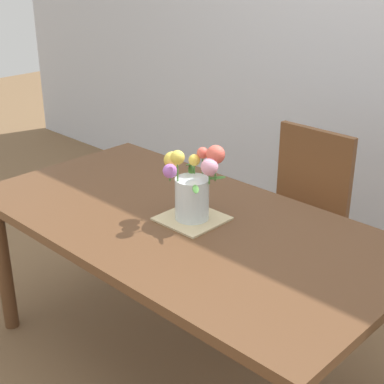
{
  "coord_description": "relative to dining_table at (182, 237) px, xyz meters",
  "views": [
    {
      "loc": [
        1.47,
        -1.46,
        1.74
      ],
      "look_at": [
        0.03,
        0.02,
        0.84
      ],
      "focal_mm": 53.89,
      "sensor_mm": 36.0,
      "label": 1
    }
  ],
  "objects": [
    {
      "name": "ground_plane",
      "position": [
        0.0,
        0.0,
        -0.64
      ],
      "size": [
        12.0,
        12.0,
        0.0
      ],
      "primitive_type": "plane",
      "color": "brown"
    },
    {
      "name": "dining_table",
      "position": [
        0.0,
        0.0,
        0.0
      ],
      "size": [
        1.77,
        0.94,
        0.72
      ],
      "color": "brown",
      "rests_on": "ground_plane"
    },
    {
      "name": "chair_far",
      "position": [
        0.03,
        0.81,
        -0.12
      ],
      "size": [
        0.42,
        0.42,
        0.9
      ],
      "rotation": [
        0.0,
        0.0,
        3.14
      ],
      "color": "brown",
      "rests_on": "ground_plane"
    },
    {
      "name": "placemat",
      "position": [
        0.03,
        0.02,
        0.08
      ],
      "size": [
        0.24,
        0.24,
        0.01
      ],
      "primitive_type": "cube",
      "color": "#CCB789",
      "rests_on": "dining_table"
    },
    {
      "name": "flower_vase",
      "position": [
        0.03,
        0.03,
        0.23
      ],
      "size": [
        0.26,
        0.2,
        0.3
      ],
      "color": "silver",
      "rests_on": "placemat"
    }
  ]
}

